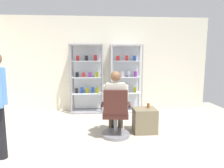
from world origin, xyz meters
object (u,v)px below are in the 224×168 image
Objects in this scene: display_cabinet_left at (87,78)px; display_cabinet_right at (126,78)px; tea_glass at (148,106)px; seated_shopkeeper at (116,100)px; storage_crate at (145,120)px; office_chair at (116,118)px.

display_cabinet_left and display_cabinet_right have the same top height.
display_cabinet_left is 2.11m from tea_glass.
seated_shopkeeper is at bearing -171.77° from tea_glass.
seated_shopkeeper reaches higher than storage_crate.
seated_shopkeeper is at bearing -104.73° from display_cabinet_right.
seated_shopkeeper is at bearing -68.43° from display_cabinet_left.
display_cabinet_right is 3.81× the size of storage_crate.
tea_glass reaches higher than storage_crate.
display_cabinet_left reaches higher than office_chair.
seated_shopkeeper is 12.93× the size of tea_glass.
office_chair is at bearing -160.64° from storage_crate.
office_chair is at bearing -95.91° from seated_shopkeeper.
tea_glass is at bearing -49.20° from display_cabinet_left.
display_cabinet_left is at bearing 128.29° from storage_crate.
display_cabinet_right is 1.47× the size of seated_shopkeeper.
storage_crate is (0.17, -1.61, -0.71)m from display_cabinet_right.
storage_crate is at bearing -51.71° from display_cabinet_left.
office_chair is 9.62× the size of tea_glass.
storage_crate is at bearing -153.01° from tea_glass.
seated_shopkeeper is (0.02, 0.16, 0.32)m from office_chair.
office_chair is 0.74× the size of seated_shopkeeper.
seated_shopkeeper is at bearing 84.09° from office_chair.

